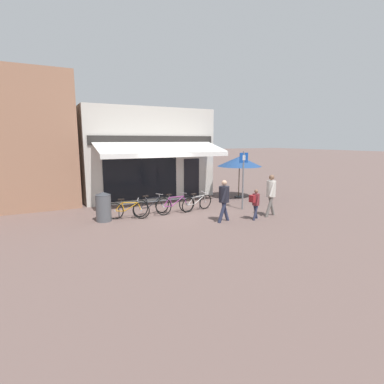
{
  "coord_description": "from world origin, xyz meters",
  "views": [
    {
      "loc": [
        -5.12,
        -11.82,
        3.09
      ],
      "look_at": [
        0.29,
        -1.44,
        1.05
      ],
      "focal_mm": 28.0,
      "sensor_mm": 36.0,
      "label": 1
    }
  ],
  "objects_px": {
    "bicycle_purple": "(175,205)",
    "parking_sign": "(243,174)",
    "cafe_parasol": "(239,162)",
    "bicycle_orange": "(128,210)",
    "bicycle_silver": "(197,203)",
    "pedestrian_adult": "(224,197)",
    "pedestrian_child": "(255,201)",
    "pedestrian_second_adult": "(271,191)",
    "bicycle_black": "(152,206)",
    "litter_bin": "(103,207)"
  },
  "relations": [
    {
      "from": "pedestrian_adult",
      "to": "pedestrian_child",
      "type": "xyz_separation_m",
      "value": [
        1.26,
        -0.3,
        -0.22
      ]
    },
    {
      "from": "bicycle_orange",
      "to": "parking_sign",
      "type": "xyz_separation_m",
      "value": [
        5.03,
        -0.72,
        1.22
      ]
    },
    {
      "from": "bicycle_black",
      "to": "pedestrian_second_adult",
      "type": "relative_size",
      "value": 1.01
    },
    {
      "from": "pedestrian_child",
      "to": "litter_bin",
      "type": "xyz_separation_m",
      "value": [
        -5.32,
        2.49,
        -0.17
      ]
    },
    {
      "from": "pedestrian_adult",
      "to": "pedestrian_second_adult",
      "type": "height_order",
      "value": "pedestrian_second_adult"
    },
    {
      "from": "bicycle_black",
      "to": "pedestrian_child",
      "type": "bearing_deg",
      "value": -51.39
    },
    {
      "from": "pedestrian_child",
      "to": "cafe_parasol",
      "type": "height_order",
      "value": "cafe_parasol"
    },
    {
      "from": "pedestrian_second_adult",
      "to": "cafe_parasol",
      "type": "relative_size",
      "value": 0.73
    },
    {
      "from": "bicycle_orange",
      "to": "bicycle_silver",
      "type": "height_order",
      "value": "bicycle_silver"
    },
    {
      "from": "bicycle_purple",
      "to": "parking_sign",
      "type": "height_order",
      "value": "parking_sign"
    },
    {
      "from": "bicycle_black",
      "to": "bicycle_silver",
      "type": "relative_size",
      "value": 1.05
    },
    {
      "from": "bicycle_black",
      "to": "parking_sign",
      "type": "height_order",
      "value": "parking_sign"
    },
    {
      "from": "pedestrian_child",
      "to": "parking_sign",
      "type": "bearing_deg",
      "value": 61.27
    },
    {
      "from": "bicycle_purple",
      "to": "cafe_parasol",
      "type": "height_order",
      "value": "cafe_parasol"
    },
    {
      "from": "bicycle_black",
      "to": "litter_bin",
      "type": "height_order",
      "value": "litter_bin"
    },
    {
      "from": "pedestrian_child",
      "to": "bicycle_purple",
      "type": "bearing_deg",
      "value": 127.72
    },
    {
      "from": "bicycle_black",
      "to": "pedestrian_adult",
      "type": "bearing_deg",
      "value": -61.3
    },
    {
      "from": "bicycle_purple",
      "to": "parking_sign",
      "type": "bearing_deg",
      "value": -16.21
    },
    {
      "from": "pedestrian_child",
      "to": "parking_sign",
      "type": "xyz_separation_m",
      "value": [
        0.62,
        1.64,
        0.84
      ]
    },
    {
      "from": "bicycle_black",
      "to": "pedestrian_child",
      "type": "distance_m",
      "value": 4.24
    },
    {
      "from": "bicycle_silver",
      "to": "pedestrian_second_adult",
      "type": "bearing_deg",
      "value": -56.03
    },
    {
      "from": "bicycle_orange",
      "to": "bicycle_silver",
      "type": "xyz_separation_m",
      "value": [
        3.08,
        -0.02,
        -0.01
      ]
    },
    {
      "from": "bicycle_silver",
      "to": "parking_sign",
      "type": "xyz_separation_m",
      "value": [
        1.95,
        -0.7,
        1.22
      ]
    },
    {
      "from": "bicycle_silver",
      "to": "pedestrian_child",
      "type": "relative_size",
      "value": 1.37
    },
    {
      "from": "bicycle_purple",
      "to": "litter_bin",
      "type": "bearing_deg",
      "value": 173.59
    },
    {
      "from": "bicycle_orange",
      "to": "cafe_parasol",
      "type": "bearing_deg",
      "value": 37.9
    },
    {
      "from": "bicycle_purple",
      "to": "bicycle_silver",
      "type": "height_order",
      "value": "bicycle_purple"
    },
    {
      "from": "bicycle_orange",
      "to": "litter_bin",
      "type": "distance_m",
      "value": 0.94
    },
    {
      "from": "bicycle_silver",
      "to": "parking_sign",
      "type": "height_order",
      "value": "parking_sign"
    },
    {
      "from": "parking_sign",
      "to": "cafe_parasol",
      "type": "xyz_separation_m",
      "value": [
        1.57,
        2.42,
        0.37
      ]
    },
    {
      "from": "bicycle_silver",
      "to": "pedestrian_adult",
      "type": "relative_size",
      "value": 1.02
    },
    {
      "from": "litter_bin",
      "to": "cafe_parasol",
      "type": "xyz_separation_m",
      "value": [
        7.51,
        1.56,
        1.38
      ]
    },
    {
      "from": "pedestrian_child",
      "to": "parking_sign",
      "type": "distance_m",
      "value": 1.94
    },
    {
      "from": "bicycle_purple",
      "to": "parking_sign",
      "type": "xyz_separation_m",
      "value": [
        3.0,
        -0.69,
        1.2
      ]
    },
    {
      "from": "bicycle_black",
      "to": "cafe_parasol",
      "type": "xyz_separation_m",
      "value": [
        5.54,
        1.48,
        1.57
      ]
    },
    {
      "from": "bicycle_orange",
      "to": "bicycle_black",
      "type": "bearing_deg",
      "value": 35.46
    },
    {
      "from": "litter_bin",
      "to": "cafe_parasol",
      "type": "relative_size",
      "value": 0.49
    },
    {
      "from": "pedestrian_second_adult",
      "to": "cafe_parasol",
      "type": "xyz_separation_m",
      "value": [
        1.28,
        3.92,
        0.91
      ]
    },
    {
      "from": "pedestrian_adult",
      "to": "pedestrian_second_adult",
      "type": "bearing_deg",
      "value": 6.45
    },
    {
      "from": "pedestrian_adult",
      "to": "cafe_parasol",
      "type": "relative_size",
      "value": 0.69
    },
    {
      "from": "bicycle_purple",
      "to": "litter_bin",
      "type": "height_order",
      "value": "litter_bin"
    },
    {
      "from": "cafe_parasol",
      "to": "bicycle_purple",
      "type": "bearing_deg",
      "value": -159.32
    },
    {
      "from": "bicycle_orange",
      "to": "litter_bin",
      "type": "height_order",
      "value": "litter_bin"
    },
    {
      "from": "bicycle_purple",
      "to": "pedestrian_adult",
      "type": "height_order",
      "value": "pedestrian_adult"
    },
    {
      "from": "pedestrian_child",
      "to": "cafe_parasol",
      "type": "relative_size",
      "value": 0.51
    },
    {
      "from": "bicycle_orange",
      "to": "pedestrian_child",
      "type": "relative_size",
      "value": 1.31
    },
    {
      "from": "cafe_parasol",
      "to": "parking_sign",
      "type": "bearing_deg",
      "value": -122.98
    },
    {
      "from": "cafe_parasol",
      "to": "pedestrian_child",
      "type": "bearing_deg",
      "value": -118.41
    },
    {
      "from": "pedestrian_adult",
      "to": "parking_sign",
      "type": "distance_m",
      "value": 2.39
    },
    {
      "from": "bicycle_black",
      "to": "cafe_parasol",
      "type": "distance_m",
      "value": 5.94
    }
  ]
}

